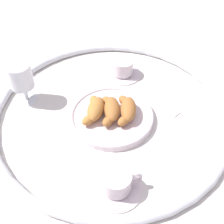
{
  "coord_description": "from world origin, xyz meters",
  "views": [
    {
      "loc": [
        -0.57,
        0.23,
        0.62
      ],
      "look_at": [
        -0.03,
        0.01,
        0.03
      ],
      "focal_mm": 43.26,
      "sensor_mm": 36.0,
      "label": 1
    }
  ],
  "objects_px": {
    "croissant_large": "(127,109)",
    "juice_glass_left": "(21,78)",
    "croissant_extra": "(95,109)",
    "sugar_packet": "(172,110)",
    "croissant_small": "(111,109)",
    "coffee_cup_far": "(123,69)",
    "pastry_plate": "(112,116)",
    "coffee_cup_near": "(117,183)"
  },
  "relations": [
    {
      "from": "croissant_extra",
      "to": "coffee_cup_far",
      "type": "relative_size",
      "value": 0.89
    },
    {
      "from": "coffee_cup_near",
      "to": "croissant_extra",
      "type": "bearing_deg",
      "value": -7.12
    },
    {
      "from": "juice_glass_left",
      "to": "coffee_cup_near",
      "type": "bearing_deg",
      "value": -159.94
    },
    {
      "from": "pastry_plate",
      "to": "sugar_packet",
      "type": "relative_size",
      "value": 5.24
    },
    {
      "from": "croissant_large",
      "to": "coffee_cup_far",
      "type": "distance_m",
      "value": 0.23
    },
    {
      "from": "croissant_large",
      "to": "coffee_cup_far",
      "type": "xyz_separation_m",
      "value": [
        0.22,
        -0.08,
        -0.02
      ]
    },
    {
      "from": "croissant_small",
      "to": "coffee_cup_near",
      "type": "distance_m",
      "value": 0.24
    },
    {
      "from": "croissant_large",
      "to": "croissant_small",
      "type": "height_order",
      "value": "same"
    },
    {
      "from": "juice_glass_left",
      "to": "croissant_large",
      "type": "bearing_deg",
      "value": -127.08
    },
    {
      "from": "croissant_small",
      "to": "coffee_cup_near",
      "type": "xyz_separation_m",
      "value": [
        -0.23,
        0.08,
        -0.02
      ]
    },
    {
      "from": "croissant_small",
      "to": "coffee_cup_far",
      "type": "distance_m",
      "value": 0.23
    },
    {
      "from": "croissant_extra",
      "to": "coffee_cup_far",
      "type": "height_order",
      "value": "croissant_extra"
    },
    {
      "from": "croissant_large",
      "to": "pastry_plate",
      "type": "bearing_deg",
      "value": 67.55
    },
    {
      "from": "croissant_large",
      "to": "juice_glass_left",
      "type": "relative_size",
      "value": 0.88
    },
    {
      "from": "coffee_cup_near",
      "to": "sugar_packet",
      "type": "relative_size",
      "value": 2.72
    },
    {
      "from": "croissant_small",
      "to": "juice_glass_left",
      "type": "distance_m",
      "value": 0.3
    },
    {
      "from": "croissant_large",
      "to": "croissant_extra",
      "type": "relative_size",
      "value": 1.02
    },
    {
      "from": "croissant_large",
      "to": "croissant_extra",
      "type": "xyz_separation_m",
      "value": [
        0.04,
        0.09,
        0.0
      ]
    },
    {
      "from": "juice_glass_left",
      "to": "sugar_packet",
      "type": "xyz_separation_m",
      "value": [
        -0.23,
        -0.43,
        -0.09
      ]
    },
    {
      "from": "croissant_small",
      "to": "coffee_cup_far",
      "type": "height_order",
      "value": "croissant_small"
    },
    {
      "from": "pastry_plate",
      "to": "croissant_extra",
      "type": "height_order",
      "value": "croissant_extra"
    },
    {
      "from": "juice_glass_left",
      "to": "sugar_packet",
      "type": "height_order",
      "value": "juice_glass_left"
    },
    {
      "from": "sugar_packet",
      "to": "croissant_large",
      "type": "bearing_deg",
      "value": 60.37
    },
    {
      "from": "croissant_extra",
      "to": "coffee_cup_far",
      "type": "bearing_deg",
      "value": -44.07
    },
    {
      "from": "juice_glass_left",
      "to": "croissant_small",
      "type": "bearing_deg",
      "value": -129.53
    },
    {
      "from": "croissant_extra",
      "to": "juice_glass_left",
      "type": "xyz_separation_m",
      "value": [
        0.17,
        0.19,
        0.05
      ]
    },
    {
      "from": "juice_glass_left",
      "to": "sugar_packet",
      "type": "bearing_deg",
      "value": -118.76
    },
    {
      "from": "croissant_large",
      "to": "croissant_extra",
      "type": "bearing_deg",
      "value": 67.13
    },
    {
      "from": "pastry_plate",
      "to": "coffee_cup_far",
      "type": "bearing_deg",
      "value": -31.79
    },
    {
      "from": "croissant_extra",
      "to": "pastry_plate",
      "type": "bearing_deg",
      "value": -113.24
    },
    {
      "from": "coffee_cup_near",
      "to": "juice_glass_left",
      "type": "relative_size",
      "value": 0.97
    },
    {
      "from": "coffee_cup_near",
      "to": "coffee_cup_far",
      "type": "xyz_separation_m",
      "value": [
        0.43,
        -0.2,
        0.0
      ]
    },
    {
      "from": "croissant_extra",
      "to": "sugar_packet",
      "type": "relative_size",
      "value": 2.41
    },
    {
      "from": "coffee_cup_near",
      "to": "sugar_packet",
      "type": "bearing_deg",
      "value": -55.5
    },
    {
      "from": "croissant_small",
      "to": "sugar_packet",
      "type": "xyz_separation_m",
      "value": [
        -0.04,
        -0.2,
        -0.04
      ]
    },
    {
      "from": "croissant_small",
      "to": "croissant_extra",
      "type": "bearing_deg",
      "value": 66.55
    },
    {
      "from": "coffee_cup_near",
      "to": "sugar_packet",
      "type": "height_order",
      "value": "coffee_cup_near"
    },
    {
      "from": "croissant_large",
      "to": "sugar_packet",
      "type": "distance_m",
      "value": 0.16
    },
    {
      "from": "coffee_cup_near",
      "to": "coffee_cup_far",
      "type": "relative_size",
      "value": 1.0
    },
    {
      "from": "croissant_extra",
      "to": "sugar_packet",
      "type": "height_order",
      "value": "croissant_extra"
    },
    {
      "from": "croissant_small",
      "to": "croissant_extra",
      "type": "distance_m",
      "value": 0.05
    },
    {
      "from": "croissant_large",
      "to": "coffee_cup_far",
      "type": "height_order",
      "value": "croissant_large"
    }
  ]
}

